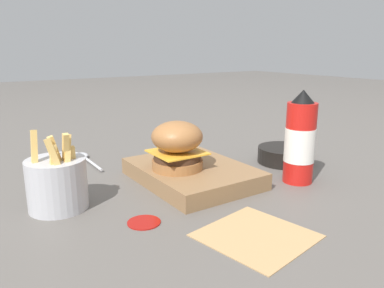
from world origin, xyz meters
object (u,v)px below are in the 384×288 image
object	(u,v)px
serving_board	(192,173)
burger	(178,145)
ketchup_bottle	(300,141)
spoon	(84,157)
fries_basket	(57,183)
side_bowl	(284,154)

from	to	relation	value
serving_board	burger	distance (m)	0.08
ketchup_bottle	spoon	xyz separation A→B (m)	(0.44, 0.35, -0.09)
fries_basket	ketchup_bottle	bearing A→B (deg)	-107.17
side_bowl	fries_basket	bearing A→B (deg)	86.78
serving_board	side_bowl	xyz separation A→B (m)	(-0.02, -0.28, 0.00)
ketchup_bottle	spoon	distance (m)	0.56
serving_board	spoon	bearing A→B (deg)	26.40
fries_basket	burger	bearing A→B (deg)	-94.58
side_bowl	spoon	xyz separation A→B (m)	(0.32, 0.43, -0.02)
serving_board	spoon	xyz separation A→B (m)	(0.30, 0.15, -0.01)
burger	side_bowl	distance (m)	0.33
burger	side_bowl	world-z (taller)	burger
spoon	side_bowl	bearing A→B (deg)	-126.11
serving_board	fries_basket	size ratio (longest dim) A/B	1.85
fries_basket	spoon	world-z (taller)	fries_basket
ketchup_bottle	fries_basket	world-z (taller)	ketchup_bottle
ketchup_bottle	side_bowl	size ratio (longest dim) A/B	1.50
burger	ketchup_bottle	world-z (taller)	ketchup_bottle
serving_board	burger	size ratio (longest dim) A/B	2.56
serving_board	side_bowl	world-z (taller)	side_bowl
side_bowl	spoon	world-z (taller)	side_bowl
ketchup_bottle	side_bowl	bearing A→B (deg)	-35.63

